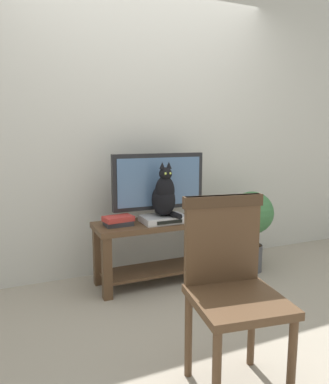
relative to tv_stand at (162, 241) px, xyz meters
The scene contains 9 objects.
ground_plane 0.73m from the tv_stand, 95.36° to the right, with size 12.00×12.00×0.00m, color gray.
back_wall 1.13m from the tv_stand, 97.86° to the left, with size 7.00×0.12×2.80m, color beige.
tv_stand is the anchor object (origin of this frame).
tv 0.48m from the tv_stand, 89.98° to the left, with size 0.82×0.20×0.57m.
media_box 0.21m from the tv_stand, 98.72° to the right, with size 0.37×0.26×0.06m.
cat 0.41m from the tv_stand, 95.79° to the right, with size 0.19×0.30×0.45m.
wooden_chair 1.35m from the tv_stand, 98.31° to the right, with size 0.48×0.48×0.96m.
book_stack 0.44m from the tv_stand, behind, with size 0.25×0.18×0.08m.
potted_plant 0.87m from the tv_stand, ahead, with size 0.39×0.39×0.75m.
Camera 1 is at (-1.10, -2.10, 1.26)m, focal length 33.65 mm.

